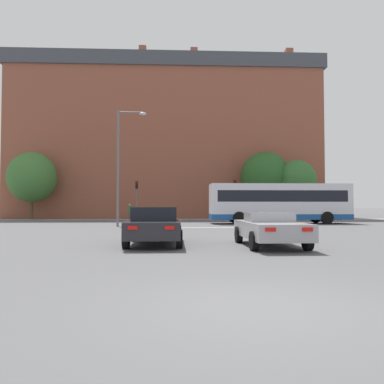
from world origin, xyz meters
The scene contains 15 objects.
ground_plane centered at (0.00, 0.00, 0.00)m, with size 400.00×400.00×0.00m, color #545456.
stop_line_strip centered at (0.00, 19.53, 0.00)m, with size 8.13×0.30×0.01m, color silver.
far_pavement centered at (0.00, 34.51, 0.01)m, with size 69.03×2.50×0.01m, color gray.
brick_civic_building centered at (-2.32, 43.30, 9.84)m, with size 38.14×11.65×21.56m.
car_saloon_left centered at (-1.95, 8.79, 0.72)m, with size 2.03×4.43×1.40m.
car_roadster_right centered at (2.21, 8.00, 0.64)m, with size 2.04×4.39×1.21m.
bus_crossing_lead centered at (7.29, 24.95, 1.74)m, with size 11.30×2.75×3.23m.
traffic_light_far_right centered at (5.17, 34.17, 2.81)m, with size 0.26×0.31×4.18m.
traffic_light_far_left centered at (-5.22, 33.66, 2.72)m, with size 0.26×0.31×4.03m.
street_lamp_junction centered at (-4.95, 21.24, 4.97)m, with size 2.07×0.36×8.28m.
pedestrian_waiting centered at (4.73, 34.17, 1.04)m, with size 0.38×0.46×1.76m.
pedestrian_walking_east centered at (-6.06, 34.65, 0.98)m, with size 0.42×0.27×1.68m.
tree_by_building centered at (-16.66, 35.62, 4.53)m, with size 5.15×5.15×7.25m.
tree_kerbside centered at (8.73, 35.48, 4.59)m, with size 5.38×5.38×7.42m.
tree_distant centered at (11.82, 34.14, 4.21)m, with size 4.11×4.11×6.38m.
Camera 1 is at (-1.18, -5.36, 1.46)m, focal length 35.00 mm.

